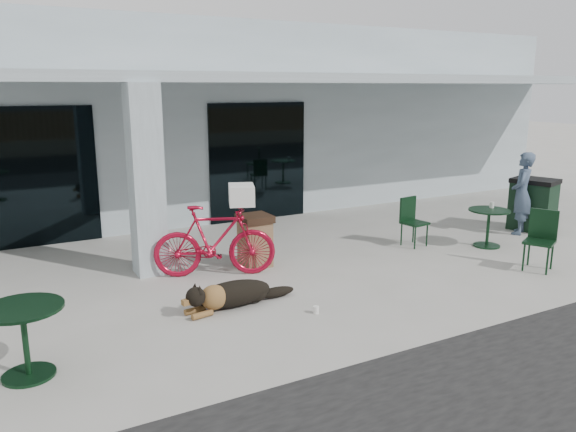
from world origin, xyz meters
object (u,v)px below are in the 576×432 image
dog (234,292)px  cafe_table_near (25,342)px  wheeled_bin (533,204)px  person (522,193)px  bicycle (215,241)px  cafe_table_far (488,228)px  cafe_chair_far_b (539,241)px  trash_receptacle (255,240)px  cafe_chair_far_a (415,222)px

dog → cafe_table_near: 2.83m
wheeled_bin → person: bearing=172.9°
dog → wheeled_bin: bearing=-1.7°
bicycle → cafe_table_far: size_ratio=2.52×
bicycle → cafe_chair_far_b: (4.92, -2.35, -0.09)m
bicycle → cafe_table_far: bearing=-78.7°
trash_receptacle → cafe_table_far: bearing=-13.5°
cafe_table_near → trash_receptacle: size_ratio=0.94×
cafe_table_near → cafe_chair_far_a: 7.33m
bicycle → trash_receptacle: 0.84m
cafe_table_near → person: person is taller
cafe_chair_far_a → cafe_table_near: bearing=-172.5°
cafe_table_near → cafe_chair_far_a: size_ratio=0.90×
person → trash_receptacle: person is taller
bicycle → cafe_chair_far_a: bicycle is taller
cafe_table_near → trash_receptacle: bearing=31.3°
bicycle → cafe_table_near: bicycle is taller
cafe_table_near → cafe_chair_far_b: size_ratio=0.84×
cafe_table_far → trash_receptacle: trash_receptacle is taller
cafe_table_far → person: person is taller
cafe_chair_far_a → cafe_chair_far_b: bearing=-76.7°
cafe_chair_far_b → person: person is taller
person → wheeled_bin: person is taller
cafe_table_near → cafe_table_far: cafe_table_near is taller
bicycle → wheeled_bin: size_ratio=1.76×
cafe_chair_far_a → trash_receptacle: size_ratio=1.05×
bicycle → cafe_chair_far_a: (4.08, -0.19, -0.12)m
person → cafe_chair_far_a: bearing=-41.3°
dog → cafe_table_near: size_ratio=1.52×
bicycle → cafe_table_near: size_ratio=2.32×
cafe_table_near → wheeled_bin: (10.18, 1.71, 0.16)m
dog → cafe_table_far: cafe_table_far is taller
bicycle → person: 6.69m
cafe_table_near → person: 9.80m
person → trash_receptacle: size_ratio=1.91×
cafe_chair_far_a → person: 2.64m
cafe_table_near → trash_receptacle: 4.44m
cafe_chair_far_b → bicycle: bearing=-141.8°
cafe_chair_far_b → person: bearing=110.0°
trash_receptacle → wheeled_bin: size_ratio=0.80×
wheeled_bin → cafe_table_far: bearing=176.3°
cafe_table_far → cafe_chair_far_a: bearing=149.7°
dog → trash_receptacle: trash_receptacle is taller
cafe_chair_far_a → cafe_table_far: bearing=-38.2°
cafe_table_far → cafe_chair_far_b: bearing=-105.1°
cafe_table_far → cafe_chair_far_b: cafe_chair_far_b is taller
cafe_chair_far_a → cafe_chair_far_b: cafe_chair_far_b is taller
bicycle → trash_receptacle: bearing=-56.9°
bicycle → cafe_chair_far_b: bicycle is taller
trash_receptacle → cafe_chair_far_b: bearing=-31.5°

